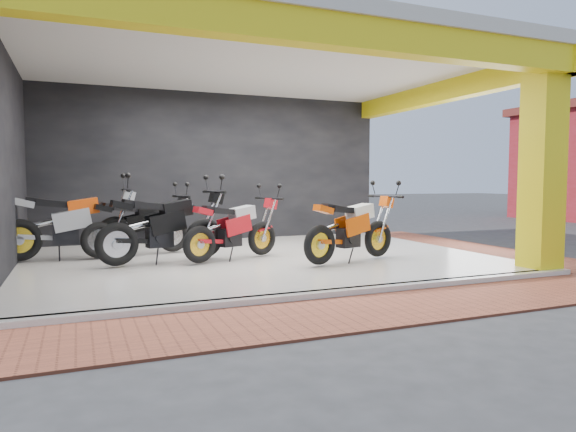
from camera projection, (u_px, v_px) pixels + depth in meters
name	position (u px, v px, depth m)	size (l,w,h in m)	color
ground	(306.00, 282.00, 7.46)	(80.00, 80.00, 0.00)	#2D2D30
showroom_floor	(260.00, 259.00, 9.30)	(8.00, 6.00, 0.10)	white
showroom_ceiling	(260.00, 60.00, 9.06)	(8.40, 6.40, 0.20)	beige
back_wall	(216.00, 169.00, 12.04)	(8.20, 0.20, 3.50)	black
left_wall	(0.00, 162.00, 7.63)	(0.20, 6.20, 3.50)	black
corner_column	(542.00, 163.00, 8.07)	(0.50, 0.50, 3.50)	yellow
header_beam_front	(340.00, 33.00, 6.31)	(8.40, 0.30, 0.40)	yellow
header_beam_right	(442.00, 92.00, 10.60)	(0.30, 6.40, 0.40)	yellow
floor_kerb	(339.00, 293.00, 6.52)	(8.00, 0.20, 0.10)	white
paver_front	(371.00, 310.00, 5.80)	(9.00, 1.40, 0.03)	brown
paver_right	(469.00, 248.00, 11.13)	(1.40, 7.00, 0.03)	brown
moto_hero	(378.00, 221.00, 9.10)	(2.16, 0.80, 1.32)	#DC4C09
moto_row_a	(262.00, 222.00, 9.32)	(2.07, 0.77, 1.27)	#B0121B
moto_row_b	(204.00, 219.00, 8.94)	(2.32, 0.86, 1.42)	black
moto_row_c	(115.00, 217.00, 9.23)	(2.38, 0.88, 1.45)	#9EA1A6
moto_row_d	(173.00, 219.00, 9.75)	(2.12, 0.78, 1.29)	black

